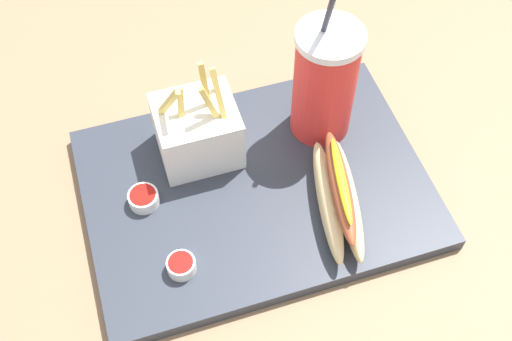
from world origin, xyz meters
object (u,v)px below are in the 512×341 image
object	(u,v)px
ketchup_cup_1	(144,198)
fries_basket	(198,131)
soda_cup	(325,83)
ketchup_cup_2	(181,265)
hot_dog_1	(338,196)

from	to	relation	value
ketchup_cup_1	fries_basket	bearing A→B (deg)	-146.47
fries_basket	ketchup_cup_1	distance (m)	0.11
soda_cup	fries_basket	bearing A→B (deg)	-2.31
fries_basket	ketchup_cup_1	size ratio (longest dim) A/B	3.78
soda_cup	ketchup_cup_2	world-z (taller)	soda_cup
ketchup_cup_1	ketchup_cup_2	world-z (taller)	same
soda_cup	fries_basket	xyz separation A→B (m)	(0.17, -0.01, -0.04)
soda_cup	ketchup_cup_2	xyz separation A→B (m)	(0.24, 0.16, -0.08)
fries_basket	hot_dog_1	world-z (taller)	fries_basket
fries_basket	ketchup_cup_2	bearing A→B (deg)	68.36
soda_cup	fries_basket	distance (m)	0.18
hot_dog_1	ketchup_cup_2	xyz separation A→B (m)	(0.21, 0.03, -0.02)
fries_basket	soda_cup	bearing A→B (deg)	177.69
soda_cup	ketchup_cup_2	size ratio (longest dim) A/B	6.92
soda_cup	hot_dog_1	xyz separation A→B (m)	(0.03, 0.13, -0.06)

